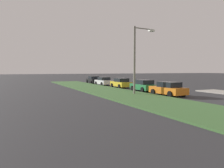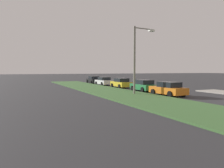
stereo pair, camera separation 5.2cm
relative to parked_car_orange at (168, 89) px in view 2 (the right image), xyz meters
The scene contains 7 objects.
grass_median 4.88m from the parked_car_orange, 57.73° to the left, with size 60.00×6.00×0.12m, color #3D6633.
parked_car_orange is the anchor object (origin of this frame).
parked_car_green 5.35m from the parked_car_orange, ahead, with size 4.36×2.14×1.47m.
parked_car_yellow 11.81m from the parked_car_orange, ahead, with size 4.32×2.06×1.47m.
parked_car_white 18.33m from the parked_car_orange, ahead, with size 4.34×2.10×1.47m.
parked_car_black 24.55m from the parked_car_orange, ahead, with size 4.32×2.06×1.47m.
streetlight 5.02m from the parked_car_orange, 45.33° to the left, with size 0.66×2.87×7.50m.
Camera 2 is at (-11.88, 18.58, 2.71)m, focal length 36.06 mm.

